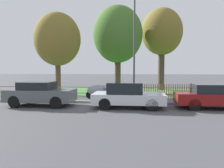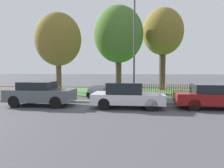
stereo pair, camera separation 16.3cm
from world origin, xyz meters
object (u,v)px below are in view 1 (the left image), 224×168
Objects in this scene: parked_car_navy_estate at (217,96)px; tree_mid_park at (162,32)px; tree_nearest_kerb at (57,39)px; street_lamp at (134,37)px; parked_car_silver_hatchback at (40,93)px; covered_motorcycle at (100,90)px; tree_behind_motorcycle at (118,35)px; parked_car_black_saloon at (128,95)px.

tree_mid_park is at bearing 100.51° from parked_car_navy_estate.
street_lamp is (6.04, -3.49, -0.35)m from tree_nearest_kerb.
street_lamp is (5.24, 1.77, 3.32)m from parked_car_silver_hatchback.
tree_behind_motorcycle reaches higher than covered_motorcycle.
parked_car_navy_estate is 7.28m from covered_motorcycle.
parked_car_silver_hatchback is 6.45m from street_lamp.
street_lamp reaches higher than parked_car_silver_hatchback.
covered_motorcycle is at bearing 151.23° from street_lamp.
tree_nearest_kerb is at bearing -150.65° from tree_behind_motorcycle.
street_lamp is (2.33, -1.28, 3.44)m from covered_motorcycle.
tree_nearest_kerb reaches higher than parked_car_silver_hatchback.
street_lamp is (0.35, 1.84, 3.34)m from parked_car_black_saloon.
parked_car_navy_estate is (9.54, 0.04, -0.04)m from parked_car_silver_hatchback.
parked_car_black_saloon is 9.12m from tree_behind_motorcycle.
covered_motorcycle is at bearing -126.16° from tree_mid_park.
parked_car_black_saloon is at bearing -43.18° from tree_nearest_kerb.
parked_car_black_saloon is 0.49× the size of tree_mid_park.
covered_motorcycle is at bearing 156.82° from parked_car_navy_estate.
street_lamp is at bearing 80.60° from parked_car_black_saloon.
tree_nearest_kerb reaches higher than parked_car_black_saloon.
parked_car_black_saloon is at bearing -82.30° from tree_behind_motorcycle.
parked_car_silver_hatchback is at bearing -137.84° from covered_motorcycle.
parked_car_silver_hatchback is at bearing -81.41° from tree_nearest_kerb.
parked_car_black_saloon is 0.88× the size of parked_car_navy_estate.
parked_car_black_saloon is at bearing -0.25° from parked_car_silver_hatchback.
covered_motorcycle is 9.84m from tree_mid_park.
tree_behind_motorcycle is at bearing 127.42° from parked_car_navy_estate.
tree_behind_motorcycle is at bearing 99.01° from parked_car_black_saloon.
parked_car_silver_hatchback is 2.05× the size of covered_motorcycle.
parked_car_silver_hatchback is 4.89m from parked_car_black_saloon.
street_lamp is at bearing -32.97° from covered_motorcycle.
parked_car_navy_estate is at bearing 2.72° from parked_car_black_saloon.
parked_car_silver_hatchback is 6.46m from tree_nearest_kerb.
parked_car_navy_estate is 0.57× the size of tree_behind_motorcycle.
tree_mid_park is at bearing 49.64° from covered_motorcycle.
tree_mid_park reaches higher than tree_nearest_kerb.
tree_behind_motorcycle is at bearing -153.42° from tree_mid_park.
tree_nearest_kerb is 6.98m from street_lamp.
covered_motorcycle is at bearing 46.96° from parked_car_silver_hatchback.
covered_motorcycle is (-6.63, 3.01, -0.08)m from parked_car_navy_estate.
covered_motorcycle is at bearing 123.70° from parked_car_black_saloon.
street_lamp is (-4.29, 1.73, 3.36)m from parked_car_navy_estate.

